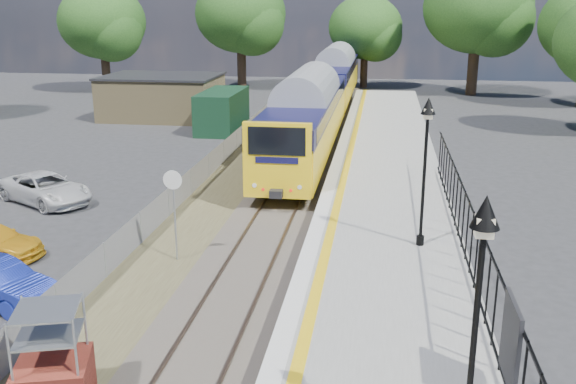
% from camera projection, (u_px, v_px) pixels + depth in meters
% --- Properties ---
extents(ground, '(120.00, 120.00, 0.00)m').
position_uv_depth(ground, '(204.00, 358.00, 15.28)').
color(ground, '#2D2D30').
rests_on(ground, ground).
extents(track_bed, '(5.90, 80.00, 0.29)m').
position_uv_depth(track_bed, '(260.00, 222.00, 24.50)').
color(track_bed, '#473F38').
rests_on(track_bed, ground).
extents(platform, '(5.00, 70.00, 0.90)m').
position_uv_depth(platform, '(384.00, 234.00, 22.16)').
color(platform, gray).
rests_on(platform, ground).
extents(platform_edge, '(0.90, 70.00, 0.01)m').
position_uv_depth(platform_edge, '(325.00, 219.00, 22.32)').
color(platform_edge, silver).
rests_on(platform_edge, platform).
extents(victorian_lamp_south, '(0.44, 0.44, 4.60)m').
position_uv_depth(victorian_lamp_south, '(480.00, 272.00, 9.50)').
color(victorian_lamp_south, black).
rests_on(victorian_lamp_south, platform).
extents(victorian_lamp_north, '(0.44, 0.44, 4.60)m').
position_uv_depth(victorian_lamp_north, '(426.00, 138.00, 19.02)').
color(victorian_lamp_north, black).
rests_on(victorian_lamp_north, platform).
extents(palisade_fence, '(0.12, 26.00, 2.00)m').
position_uv_depth(palisade_fence, '(480.00, 266.00, 15.97)').
color(palisade_fence, black).
rests_on(palisade_fence, platform).
extents(wire_fence, '(0.06, 52.00, 1.20)m').
position_uv_depth(wire_fence, '(184.00, 189.00, 27.09)').
color(wire_fence, '#999EA3').
rests_on(wire_fence, ground).
extents(outbuilding, '(10.80, 10.10, 3.12)m').
position_uv_depth(outbuilding, '(173.00, 99.00, 45.99)').
color(outbuilding, '#9E8A59').
rests_on(outbuilding, ground).
extents(tree_line, '(56.80, 43.80, 11.88)m').
position_uv_depth(tree_line, '(354.00, 22.00, 53.07)').
color(tree_line, '#332319').
rests_on(tree_line, ground).
extents(train, '(2.82, 40.83, 3.51)m').
position_uv_depth(train, '(325.00, 90.00, 44.25)').
color(train, yellow).
rests_on(train, ground).
extents(brick_plinth, '(1.80, 1.80, 2.33)m').
position_uv_depth(brick_plinth, '(52.00, 361.00, 13.08)').
color(brick_plinth, '#9A3227').
rests_on(brick_plinth, ground).
extents(speed_sign, '(0.62, 0.11, 3.09)m').
position_uv_depth(speed_sign, '(174.00, 199.00, 20.42)').
color(speed_sign, '#999EA3').
rests_on(speed_sign, ground).
extents(car_white, '(4.96, 4.01, 1.26)m').
position_uv_depth(car_white, '(45.00, 188.00, 27.02)').
color(car_white, silver).
rests_on(car_white, ground).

